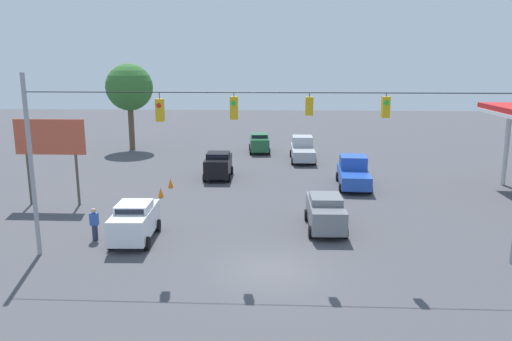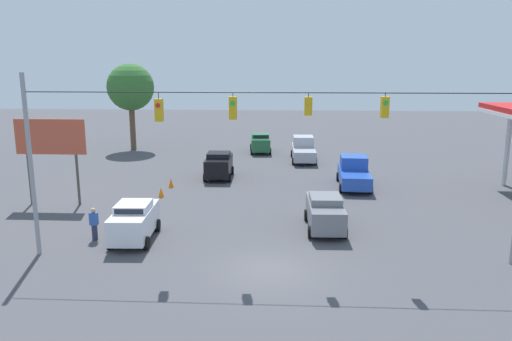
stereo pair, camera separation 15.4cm
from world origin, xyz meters
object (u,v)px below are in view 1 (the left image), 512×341
overhead_signal_span (269,145)px  tree_horizon_left (129,88)px  roadside_billboard (50,142)px  traffic_cone_fourth (171,183)px  pickup_truck_silver_oncoming_deep (303,150)px  traffic_cone_third (161,192)px  traffic_cone_nearest (141,217)px  traffic_cone_second (150,203)px  sedan_grey_crossing_near (325,212)px  sedan_white_parked_shoulder (135,221)px  pickup_truck_blue_oncoming_far (353,173)px  sedan_green_withflow_deep (259,143)px  sedan_black_withflow_far (218,165)px  pedestrian (94,224)px

overhead_signal_span → tree_horizon_left: 31.25m
roadside_billboard → tree_horizon_left: size_ratio=0.63×
traffic_cone_fourth → tree_horizon_left: size_ratio=0.08×
pickup_truck_silver_oncoming_deep → traffic_cone_third: 16.19m
traffic_cone_nearest → roadside_billboard: size_ratio=0.12×
overhead_signal_span → traffic_cone_fourth: size_ratio=33.54×
traffic_cone_second → sedan_grey_crossing_near: bearing=162.3°
traffic_cone_fourth → sedan_white_parked_shoulder: bearing=92.8°
tree_horizon_left → sedan_grey_crossing_near: bearing=126.4°
traffic_cone_second → traffic_cone_third: 2.54m
pickup_truck_blue_oncoming_far → tree_horizon_left: size_ratio=0.64×
sedan_green_withflow_deep → sedan_grey_crossing_near: 22.90m
overhead_signal_span → traffic_cone_nearest: (7.22, -4.85, -4.93)m
sedan_white_parked_shoulder → traffic_cone_nearest: sedan_white_parked_shoulder is taller
tree_horizon_left → pickup_truck_silver_oncoming_deep: bearing=164.1°
traffic_cone_second → traffic_cone_fourth: 5.12m
sedan_grey_crossing_near → traffic_cone_fourth: sedan_grey_crossing_near is taller
traffic_cone_fourth → traffic_cone_third: bearing=88.2°
sedan_black_withflow_far → roadside_billboard: (9.32, 7.62, 2.90)m
overhead_signal_span → tree_horizon_left: bearing=-62.5°
sedan_white_parked_shoulder → pickup_truck_silver_oncoming_deep: bearing=-113.9°
overhead_signal_span → sedan_white_parked_shoulder: 8.23m
overhead_signal_span → sedan_black_withflow_far: size_ratio=5.51×
overhead_signal_span → sedan_white_parked_shoulder: overhead_signal_span is taller
sedan_grey_crossing_near → tree_horizon_left: (17.32, -23.49, 5.20)m
sedan_green_withflow_deep → pedestrian: (7.21, 24.73, -0.13)m
sedan_green_withflow_deep → traffic_cone_second: sedan_green_withflow_deep is taller
pickup_truck_blue_oncoming_far → tree_horizon_left: 25.10m
tree_horizon_left → sedan_black_withflow_far: bearing=130.3°
pickup_truck_silver_oncoming_deep → roadside_billboard: roadside_billboard is taller
traffic_cone_second → pickup_truck_silver_oncoming_deep: bearing=-122.8°
overhead_signal_span → sedan_grey_crossing_near: (-2.91, -4.23, -4.29)m
overhead_signal_span → pickup_truck_blue_oncoming_far: bearing=-112.7°
pickup_truck_blue_oncoming_far → traffic_cone_second: 14.49m
traffic_cone_nearest → roadside_billboard: roadside_billboard is taller
traffic_cone_second → tree_horizon_left: size_ratio=0.08×
pickup_truck_silver_oncoming_deep → pedestrian: pickup_truck_silver_oncoming_deep is taller
sedan_grey_crossing_near → pickup_truck_silver_oncoming_deep: pickup_truck_silver_oncoming_deep is taller
sedan_black_withflow_far → tree_horizon_left: bearing=-49.7°
traffic_cone_third → traffic_cone_second: bearing=88.4°
pedestrian → tree_horizon_left: (5.67, -25.75, 5.33)m
traffic_cone_second → traffic_cone_fourth: same height
pedestrian → sedan_white_parked_shoulder: bearing=-176.7°
pickup_truck_silver_oncoming_deep → roadside_billboard: 22.04m
traffic_cone_second → traffic_cone_third: (-0.07, -2.54, 0.00)m
pickup_truck_blue_oncoming_far → pickup_truck_silver_oncoming_deep: size_ratio=0.99×
pickup_truck_blue_oncoming_far → tree_horizon_left: bearing=-35.0°
sedan_green_withflow_deep → traffic_cone_second: size_ratio=6.22×
traffic_cone_second → traffic_cone_fourth: bearing=-91.7°
overhead_signal_span → traffic_cone_second: bearing=-45.4°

